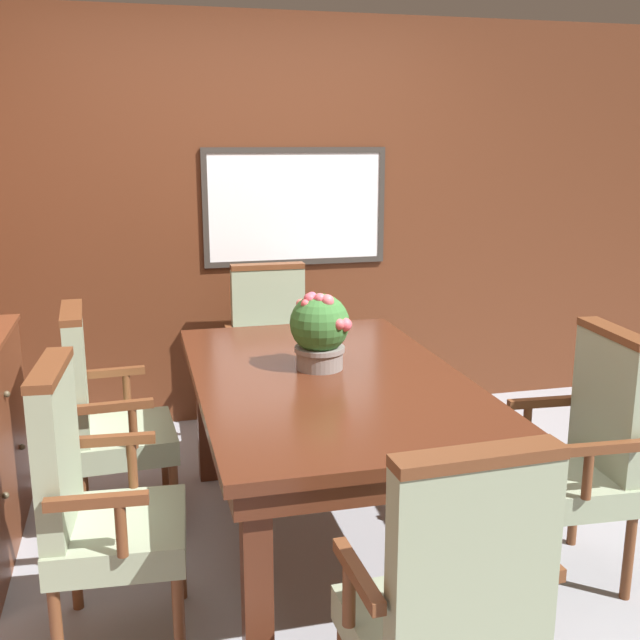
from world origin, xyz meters
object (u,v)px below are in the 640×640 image
chair_right_near (581,449)px  potted_plant (320,330)px  chair_head_far (272,348)px  chair_left_far (104,413)px  chair_left_near (94,499)px  chair_head_near (451,606)px  dining_table (329,397)px

chair_right_near → potted_plant: 1.15m
chair_head_far → chair_left_far: bearing=-135.8°
chair_left_near → chair_left_far: size_ratio=1.00×
chair_head_near → chair_left_far: (-0.92, 1.69, 0.00)m
dining_table → chair_head_far: chair_head_far is taller
chair_head_near → chair_left_far: 1.93m
chair_left_far → chair_right_near: bearing=-118.4°
chair_left_near → chair_head_far: (0.93, 1.71, 0.00)m
chair_head_near → chair_head_far: same height
chair_left_near → chair_head_near: bearing=-128.2°
chair_left_far → potted_plant: size_ratio=3.06×
chair_head_near → chair_head_far: bearing=-92.3°
dining_table → chair_head_far: 1.30m
chair_left_far → potted_plant: (0.91, -0.32, 0.41)m
dining_table → chair_left_far: chair_left_far is taller
chair_right_near → chair_head_far: 1.96m
dining_table → chair_right_near: 1.02m
chair_head_near → chair_left_far: bearing=-63.9°
chair_head_near → potted_plant: potted_plant is taller
chair_left_far → potted_plant: 1.05m
chair_head_near → chair_right_near: bearing=-140.3°
potted_plant → chair_head_far: bearing=89.6°
chair_right_near → chair_head_near: 1.23m
chair_left_near → potted_plant: size_ratio=3.06×
dining_table → chair_left_far: (-0.92, 0.43, -0.14)m
chair_left_near → chair_head_far: 1.95m
chair_left_far → chair_head_near: bearing=-154.6°
chair_left_near → potted_plant: bearing=-56.3°
chair_head_far → potted_plant: 1.26m
chair_head_far → chair_left_far: (-0.92, -0.87, 0.00)m
dining_table → chair_left_near: size_ratio=1.78×
chair_left_near → chair_head_near: size_ratio=1.00×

